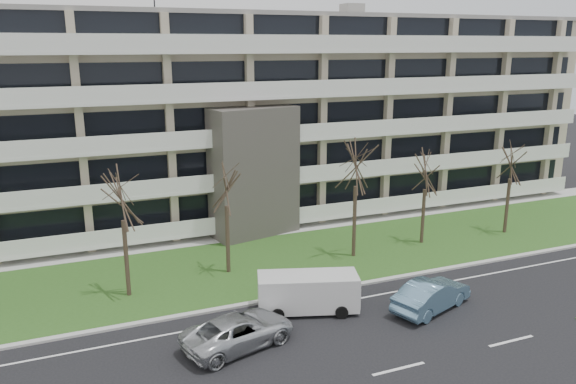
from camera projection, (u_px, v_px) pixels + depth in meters
name	position (u px, v px, depth m)	size (l,w,h in m)	color
ground	(399.00, 369.00, 23.36)	(160.00, 160.00, 0.00)	black
grass_verge	(284.00, 260.00, 35.00)	(90.00, 10.00, 0.06)	#294F1A
curb	(317.00, 292.00, 30.51)	(90.00, 0.35, 0.12)	#B2B2AD
sidewalk	(255.00, 233.00, 39.92)	(90.00, 2.00, 0.08)	#B2B2AD
lane_edge_line	(330.00, 304.00, 29.18)	(90.00, 0.12, 0.01)	white
apartment_building	(225.00, 116.00, 44.08)	(60.50, 15.10, 18.75)	#BFB295
silver_pickup	(239.00, 331.00, 24.99)	(2.40, 5.21, 1.45)	silver
blue_sedan	(432.00, 295.00, 28.43)	(1.67, 4.78, 1.57)	#6895B5
white_van	(309.00, 290.00, 28.16)	(5.34, 3.28, 1.95)	silver
tree_2	(121.00, 190.00, 28.64)	(3.79, 3.79, 7.58)	#382B21
tree_3	(226.00, 179.00, 31.77)	(3.67, 3.67, 7.33)	#382B21
tree_4	(356.00, 158.00, 34.09)	(4.12, 4.12, 8.24)	#382B21
tree_5	(426.00, 168.00, 36.78)	(3.36, 3.36, 6.72)	#382B21
tree_6	(512.00, 157.00, 38.76)	(3.55, 3.55, 7.11)	#382B21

